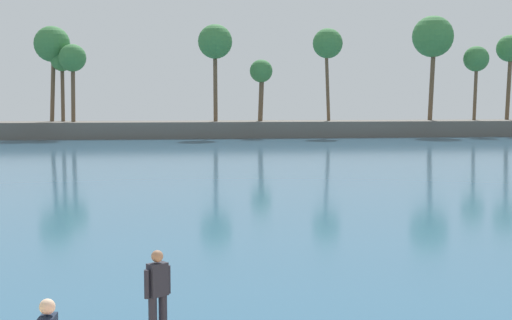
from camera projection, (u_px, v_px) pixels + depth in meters
sea at (174, 146)px, 64.77m from camera, size 220.00×105.73×0.06m
palm_headland at (178, 105)px, 77.44m from camera, size 106.39×6.67×13.63m
person_at_waterline at (158, 294)px, 12.46m from camera, size 0.45×0.37×1.67m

